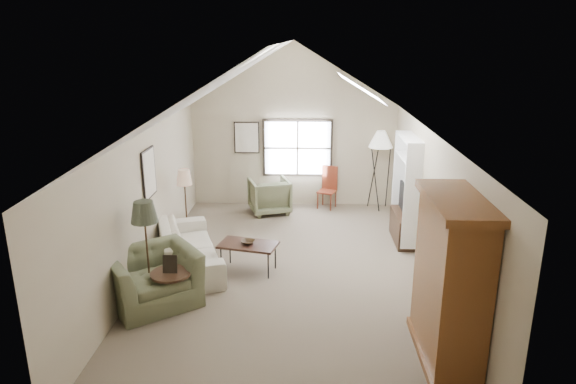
{
  "coord_description": "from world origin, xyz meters",
  "views": [
    {
      "loc": [
        0.33,
        -8.4,
        4.08
      ],
      "look_at": [
        0.0,
        0.4,
        1.4
      ],
      "focal_mm": 32.0,
      "sensor_mm": 36.0,
      "label": 1
    }
  ],
  "objects_px": {
    "armchair_far": "(269,196)",
    "coffee_table": "(248,257)",
    "armchair_near": "(152,278)",
    "sofa": "(188,247)",
    "armoire": "(450,280)",
    "side_table": "(172,291)",
    "side_chair": "(327,188)"
  },
  "relations": [
    {
      "from": "coffee_table",
      "to": "side_chair",
      "type": "distance_m",
      "value": 3.95
    },
    {
      "from": "side_table",
      "to": "armchair_far",
      "type": "bearing_deg",
      "value": 75.75
    },
    {
      "from": "armchair_far",
      "to": "side_table",
      "type": "xyz_separation_m",
      "value": [
        -1.18,
        -4.64,
        -0.11
      ]
    },
    {
      "from": "side_chair",
      "to": "side_table",
      "type": "bearing_deg",
      "value": -93.66
    },
    {
      "from": "sofa",
      "to": "side_table",
      "type": "height_order",
      "value": "sofa"
    },
    {
      "from": "side_table",
      "to": "side_chair",
      "type": "relative_size",
      "value": 0.6
    },
    {
      "from": "armchair_near",
      "to": "side_table",
      "type": "xyz_separation_m",
      "value": [
        0.35,
        -0.18,
        -0.12
      ]
    },
    {
      "from": "armchair_far",
      "to": "side_chair",
      "type": "xyz_separation_m",
      "value": [
        1.39,
        0.4,
        0.1
      ]
    },
    {
      "from": "armoire",
      "to": "coffee_table",
      "type": "distance_m",
      "value": 3.89
    },
    {
      "from": "armoire",
      "to": "side_table",
      "type": "height_order",
      "value": "armoire"
    },
    {
      "from": "armchair_near",
      "to": "sofa",
      "type": "bearing_deg",
      "value": 43.82
    },
    {
      "from": "armchair_far",
      "to": "coffee_table",
      "type": "height_order",
      "value": "armchair_far"
    },
    {
      "from": "side_table",
      "to": "armoire",
      "type": "bearing_deg",
      "value": -15.19
    },
    {
      "from": "armchair_near",
      "to": "side_chair",
      "type": "xyz_separation_m",
      "value": [
        2.91,
        4.86,
        0.08
      ]
    },
    {
      "from": "sofa",
      "to": "coffee_table",
      "type": "height_order",
      "value": "sofa"
    },
    {
      "from": "armoire",
      "to": "armchair_near",
      "type": "relative_size",
      "value": 1.65
    },
    {
      "from": "coffee_table",
      "to": "sofa",
      "type": "bearing_deg",
      "value": 170.44
    },
    {
      "from": "sofa",
      "to": "armchair_far",
      "type": "relative_size",
      "value": 2.7
    },
    {
      "from": "armoire",
      "to": "side_table",
      "type": "distance_m",
      "value": 4.13
    },
    {
      "from": "armchair_near",
      "to": "side_chair",
      "type": "relative_size",
      "value": 1.29
    },
    {
      "from": "armoire",
      "to": "coffee_table",
      "type": "relative_size",
      "value": 2.15
    },
    {
      "from": "sofa",
      "to": "armchair_far",
      "type": "height_order",
      "value": "armchair_far"
    },
    {
      "from": "armchair_far",
      "to": "side_chair",
      "type": "height_order",
      "value": "side_chair"
    },
    {
      "from": "armchair_far",
      "to": "coffee_table",
      "type": "distance_m",
      "value": 3.23
    },
    {
      "from": "armchair_near",
      "to": "armchair_far",
      "type": "relative_size",
      "value": 1.46
    },
    {
      "from": "sofa",
      "to": "armchair_far",
      "type": "xyz_separation_m",
      "value": [
        1.28,
        3.04,
        0.06
      ]
    },
    {
      "from": "armchair_far",
      "to": "coffee_table",
      "type": "relative_size",
      "value": 0.9
    },
    {
      "from": "armoire",
      "to": "side_table",
      "type": "bearing_deg",
      "value": 164.81
    },
    {
      "from": "armoire",
      "to": "sofa",
      "type": "bearing_deg",
      "value": 146.44
    },
    {
      "from": "armoire",
      "to": "side_table",
      "type": "xyz_separation_m",
      "value": [
        -3.91,
        1.06,
        -0.79
      ]
    },
    {
      "from": "sofa",
      "to": "coffee_table",
      "type": "distance_m",
      "value": 1.15
    },
    {
      "from": "armoire",
      "to": "sofa",
      "type": "distance_m",
      "value": 4.87
    }
  ]
}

